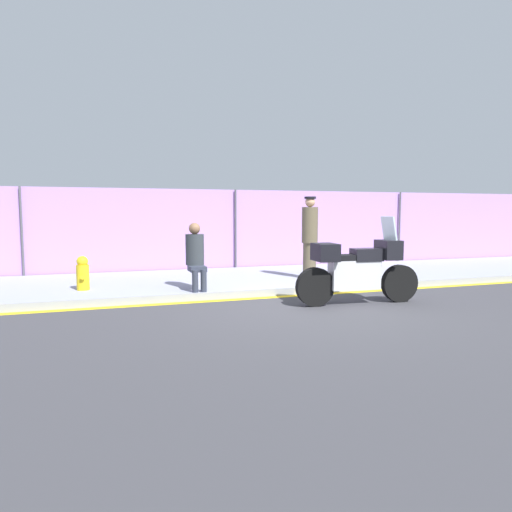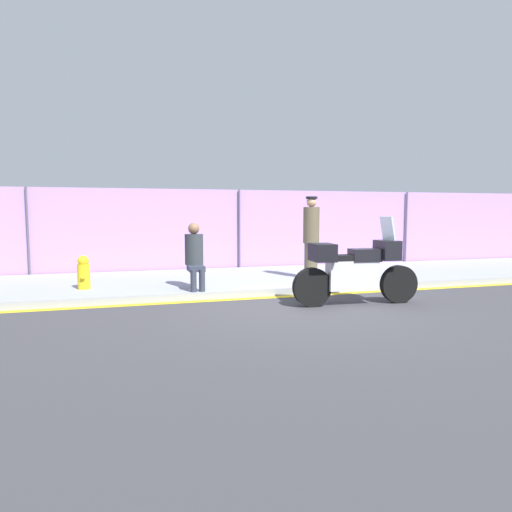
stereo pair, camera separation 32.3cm
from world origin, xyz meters
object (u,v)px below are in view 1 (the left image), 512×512
object	(u,v)px
person_seated_on_curb	(195,253)
fire_hydrant	(83,273)
officer_standing	(310,236)
motorcycle	(357,269)

from	to	relation	value
person_seated_on_curb	fire_hydrant	world-z (taller)	person_seated_on_curb
fire_hydrant	officer_standing	bearing A→B (deg)	0.79
motorcycle	fire_hydrant	distance (m)	5.08
officer_standing	fire_hydrant	distance (m)	4.76
motorcycle	fire_hydrant	bearing A→B (deg)	159.09
motorcycle	person_seated_on_curb	size ratio (longest dim) A/B	1.81
motorcycle	fire_hydrant	size ratio (longest dim) A/B	3.54
officer_standing	fire_hydrant	xyz separation A→B (m)	(-4.72, -0.07, -0.61)
person_seated_on_curb	officer_standing	bearing A→B (deg)	13.41
officer_standing	person_seated_on_curb	world-z (taller)	officer_standing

